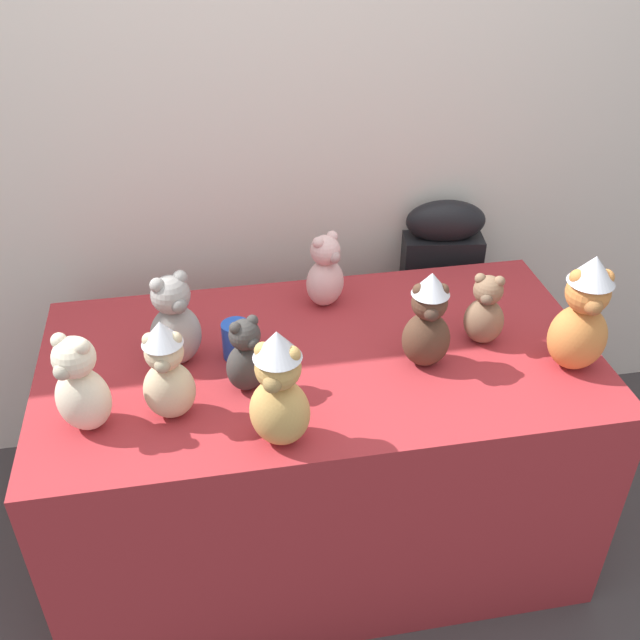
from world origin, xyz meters
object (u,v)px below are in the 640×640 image
Objects in this scene: teddy_bear_cocoa at (428,321)px; teddy_bear_ash at (174,323)px; teddy_bear_ginger at (583,315)px; teddy_bear_sand at (167,371)px; teddy_bear_mocha at (485,311)px; teddy_bear_blush at (325,272)px; teddy_bear_charcoal at (246,357)px; teddy_bear_cream at (80,386)px; instrument_case at (436,315)px; display_table at (320,452)px; party_cup_blue at (236,340)px; teddy_bear_honey at (279,390)px.

teddy_bear_ash is at bearing 178.72° from teddy_bear_cocoa.
teddy_bear_sand is (-1.10, -0.01, -0.03)m from teddy_bear_ginger.
teddy_bear_ginger is 0.27m from teddy_bear_mocha.
teddy_bear_sand reaches higher than teddy_bear_ash.
teddy_bear_cocoa is at bearing -91.74° from teddy_bear_blush.
teddy_bear_charcoal is (-0.89, 0.07, -0.07)m from teddy_bear_ginger.
teddy_bear_cream is 1.12× the size of teddy_bear_blush.
instrument_case is at bearing -2.76° from teddy_bear_blush.
teddy_bear_cream is (-1.17, -0.73, 0.42)m from instrument_case.
teddy_bear_blush is at bearing 76.33° from display_table.
teddy_bear_blush is at bearing 64.89° from teddy_bear_cream.
teddy_bear_ash reaches higher than teddy_bear_cream.
teddy_bear_ash is at bearing 112.24° from teddy_bear_charcoal.
teddy_bear_cream is (-0.62, -0.19, 0.51)m from display_table.
teddy_bear_mocha is at bearing -30.03° from teddy_bear_ash.
party_cup_blue is at bearing 176.59° from teddy_bear_ginger.
instrument_case is 3.90× the size of teddy_bear_blush.
teddy_bear_sand is (-0.48, -0.44, 0.03)m from teddy_bear_blush.
instrument_case is at bearing 63.82° from teddy_bear_cream.
teddy_bear_sand is (-0.70, -0.09, -0.00)m from teddy_bear_cocoa.
teddy_bear_sand is 0.30m from party_cup_blue.
teddy_bear_mocha is 0.91m from teddy_bear_sand.
instrument_case is 0.81m from teddy_bear_cocoa.
teddy_bear_cocoa is at bearing -104.42° from instrument_case.
party_cup_blue is (-0.78, -0.51, 0.34)m from instrument_case.
instrument_case is 3.32× the size of teddy_bear_sand.
teddy_bear_cocoa is at bearing 177.61° from teddy_bear_ginger.
teddy_bear_ginger reaches higher than teddy_bear_blush.
teddy_bear_ginger is at bearing -2.24° from teddy_bear_cocoa.
instrument_case is at bearing 12.62° from teddy_bear_charcoal.
teddy_bear_honey is at bearing -115.70° from display_table.
instrument_case is 0.69m from teddy_bear_mocha.
teddy_bear_cream is at bearing -150.20° from party_cup_blue.
teddy_bear_cocoa is 0.21m from teddy_bear_mocha.
teddy_bear_cream is (-0.41, -0.08, 0.02)m from teddy_bear_charcoal.
teddy_bear_blush is (-0.48, -0.28, 0.40)m from instrument_case.
teddy_bear_cream is 0.46m from party_cup_blue.
teddy_bear_honey reaches higher than teddy_bear_ash.
teddy_bear_charcoal is 0.78× the size of teddy_bear_ash.
teddy_bear_ash is (0.23, 0.23, 0.00)m from teddy_bear_cream.
teddy_bear_honey is 1.13× the size of teddy_bear_sand.
teddy_bear_sand reaches higher than instrument_case.
teddy_bear_sand is at bearing -130.03° from party_cup_blue.
teddy_bear_ginger reaches higher than instrument_case.
teddy_bear_charcoal is at bearing 42.83° from teddy_bear_cream.
display_table is at bearing 48.45° from teddy_bear_cream.
teddy_bear_sand is at bearing -142.90° from teddy_bear_mocha.
instrument_case reaches higher than display_table.
teddy_bear_ash is (-0.24, 0.37, -0.03)m from teddy_bear_honey.
teddy_bear_cocoa is at bearing -17.76° from display_table.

